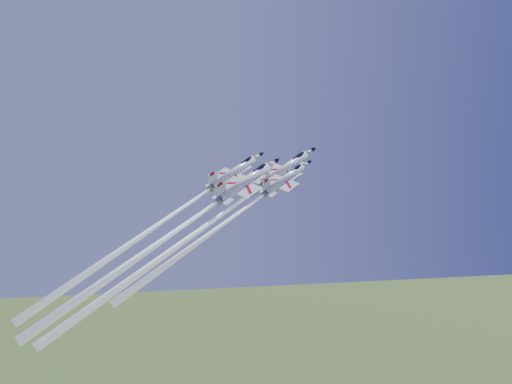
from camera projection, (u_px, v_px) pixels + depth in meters
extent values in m
cylinder|color=white|center=(286.00, 169.00, 128.06)|extent=(7.48, 7.06, 11.95)
cone|color=white|center=(309.00, 152.00, 130.96)|extent=(3.38, 3.17, 3.35)
cone|color=black|center=(315.00, 148.00, 131.63)|extent=(1.70, 1.60, 1.68)
cone|color=slate|center=(263.00, 185.00, 125.39)|extent=(2.92, 2.73, 2.39)
ellipsoid|color=black|center=(300.00, 155.00, 129.57)|extent=(3.36, 2.22, 2.62)
cube|color=black|center=(295.00, 158.00, 128.82)|extent=(1.15, 0.59, 0.89)
cube|color=white|center=(282.00, 173.00, 127.71)|extent=(7.57, 10.23, 4.26)
cube|color=white|center=(290.00, 163.00, 130.12)|extent=(3.35, 2.13, 2.08)
cube|color=white|center=(297.00, 166.00, 128.09)|extent=(3.35, 2.13, 2.08)
cube|color=white|center=(266.00, 183.00, 125.83)|extent=(4.01, 5.60, 2.27)
cube|color=white|center=(265.00, 176.00, 125.08)|extent=(3.38, 1.98, 3.95)
cube|color=#A30812|center=(264.00, 170.00, 124.49)|extent=(1.34, 0.72, 1.16)
cube|color=black|center=(287.00, 173.00, 128.55)|extent=(8.88, 3.32, 5.58)
sphere|color=white|center=(262.00, 186.00, 125.29)|extent=(1.16, 1.09, 1.11)
cone|color=white|center=(160.00, 259.00, 114.55)|extent=(24.58, 23.24, 47.91)
cylinder|color=white|center=(234.00, 173.00, 132.18)|extent=(7.31, 6.89, 11.66)
cone|color=white|center=(257.00, 157.00, 135.01)|extent=(3.30, 3.09, 3.27)
cone|color=black|center=(262.00, 153.00, 135.67)|extent=(1.66, 1.56, 1.64)
cone|color=slate|center=(211.00, 188.00, 129.58)|extent=(2.85, 2.67, 2.33)
ellipsoid|color=black|center=(248.00, 160.00, 133.65)|extent=(3.28, 2.17, 2.56)
cube|color=black|center=(243.00, 162.00, 132.93)|extent=(1.12, 0.58, 0.87)
cube|color=white|center=(230.00, 177.00, 131.84)|extent=(7.39, 9.99, 4.16)
cube|color=white|center=(239.00, 167.00, 134.19)|extent=(3.28, 2.08, 2.03)
cube|color=white|center=(245.00, 170.00, 132.21)|extent=(3.28, 2.08, 2.03)
cube|color=white|center=(215.00, 186.00, 130.01)|extent=(3.92, 5.46, 2.21)
cube|color=white|center=(213.00, 180.00, 129.28)|extent=(3.30, 1.94, 3.85)
cube|color=#A30812|center=(212.00, 174.00, 128.70)|extent=(1.31, 0.70, 1.14)
cube|color=black|center=(235.00, 176.00, 132.66)|extent=(8.67, 3.24, 5.45)
sphere|color=white|center=(210.00, 189.00, 129.48)|extent=(1.14, 1.06, 1.08)
cone|color=white|center=(120.00, 251.00, 120.01)|extent=(21.89, 20.70, 42.38)
cylinder|color=white|center=(285.00, 180.00, 121.02)|extent=(6.23, 5.88, 9.95)
cone|color=white|center=(306.00, 165.00, 123.43)|extent=(2.81, 2.64, 2.79)
cone|color=black|center=(310.00, 161.00, 124.00)|extent=(1.42, 1.33, 1.40)
cone|color=slate|center=(265.00, 194.00, 118.80)|extent=(2.43, 2.27, 1.99)
ellipsoid|color=black|center=(298.00, 167.00, 122.28)|extent=(2.80, 1.85, 2.19)
cube|color=black|center=(293.00, 170.00, 121.66)|extent=(0.96, 0.49, 0.74)
cube|color=white|center=(282.00, 183.00, 120.73)|extent=(6.30, 8.53, 3.55)
cube|color=white|center=(289.00, 174.00, 122.74)|extent=(2.80, 1.78, 1.73)
cube|color=white|center=(295.00, 177.00, 121.05)|extent=(2.80, 1.78, 1.73)
cube|color=white|center=(268.00, 192.00, 119.17)|extent=(3.34, 4.66, 1.89)
cube|color=white|center=(267.00, 186.00, 118.54)|extent=(2.82, 1.65, 3.29)
cube|color=#A30812|center=(266.00, 181.00, 118.05)|extent=(1.12, 0.60, 0.97)
cube|color=black|center=(286.00, 183.00, 121.43)|extent=(7.40, 2.76, 4.65)
sphere|color=white|center=(264.00, 195.00, 118.71)|extent=(0.97, 0.91, 0.92)
cone|color=white|center=(193.00, 246.00, 111.48)|extent=(16.96, 16.03, 32.55)
cylinder|color=white|center=(245.00, 183.00, 122.51)|extent=(7.92, 7.47, 12.65)
cone|color=white|center=(272.00, 164.00, 125.58)|extent=(3.57, 3.35, 3.55)
cone|color=black|center=(278.00, 160.00, 126.29)|extent=(1.80, 1.69, 1.78)
cone|color=slate|center=(219.00, 201.00, 119.69)|extent=(3.09, 2.89, 2.53)
ellipsoid|color=black|center=(261.00, 167.00, 124.11)|extent=(3.56, 2.35, 2.78)
cube|color=black|center=(255.00, 170.00, 123.32)|extent=(1.22, 0.62, 0.94)
cube|color=white|center=(241.00, 187.00, 122.14)|extent=(8.01, 10.83, 4.51)
cube|color=white|center=(250.00, 176.00, 124.69)|extent=(3.55, 2.26, 2.20)
cube|color=white|center=(258.00, 179.00, 122.55)|extent=(3.55, 2.26, 2.20)
cube|color=white|center=(223.00, 199.00, 120.15)|extent=(4.25, 5.92, 2.40)
cube|color=white|center=(221.00, 191.00, 119.36)|extent=(3.58, 2.10, 4.18)
cube|color=#A30812|center=(220.00, 184.00, 118.74)|extent=(1.42, 0.76, 1.23)
cube|color=black|center=(246.00, 187.00, 123.03)|extent=(9.40, 3.51, 5.91)
sphere|color=white|center=(218.00, 202.00, 119.58)|extent=(1.23, 1.15, 1.17)
cone|color=white|center=(126.00, 266.00, 110.67)|extent=(20.95, 19.80, 40.11)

